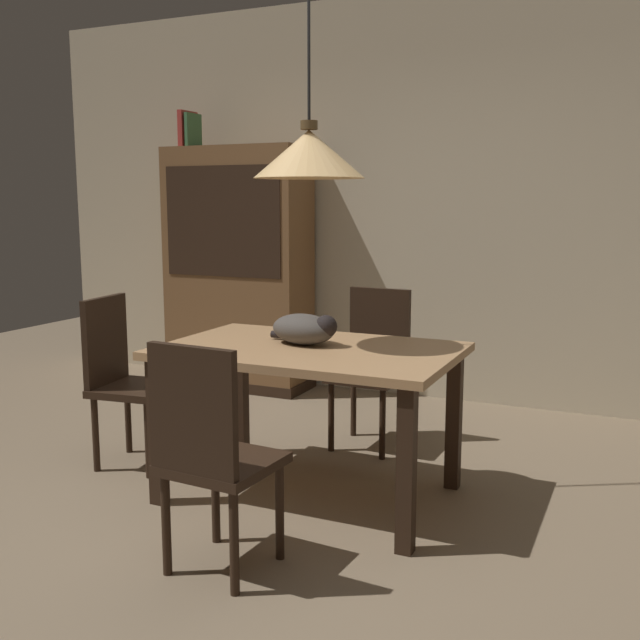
# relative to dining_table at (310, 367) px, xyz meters

# --- Properties ---
(ground) EXTENTS (10.00, 10.00, 0.00)m
(ground) POSITION_rel_dining_table_xyz_m (-0.06, -0.55, -0.65)
(ground) COLOR #847056
(back_wall) EXTENTS (6.40, 0.10, 2.90)m
(back_wall) POSITION_rel_dining_table_xyz_m (-0.06, 2.10, 0.80)
(back_wall) COLOR beige
(back_wall) RESTS_ON ground
(dining_table) EXTENTS (1.40, 0.90, 0.75)m
(dining_table) POSITION_rel_dining_table_xyz_m (0.00, 0.00, 0.00)
(dining_table) COLOR tan
(dining_table) RESTS_ON ground
(chair_far_back) EXTENTS (0.42, 0.42, 0.93)m
(chair_far_back) POSITION_rel_dining_table_xyz_m (0.00, 0.88, -0.14)
(chair_far_back) COLOR black
(chair_far_back) RESTS_ON ground
(chair_left_side) EXTENTS (0.44, 0.44, 0.93)m
(chair_left_side) POSITION_rel_dining_table_xyz_m (-1.13, -0.01, -0.14)
(chair_left_side) COLOR black
(chair_left_side) RESTS_ON ground
(chair_near_front) EXTENTS (0.43, 0.43, 0.93)m
(chair_near_front) POSITION_rel_dining_table_xyz_m (-0.01, -0.88, -0.14)
(chair_near_front) COLOR black
(chair_near_front) RESTS_ON ground
(cat_sleeping) EXTENTS (0.40, 0.29, 0.16)m
(cat_sleeping) POSITION_rel_dining_table_xyz_m (-0.04, 0.05, 0.18)
(cat_sleeping) COLOR #4C4742
(cat_sleeping) RESTS_ON dining_table
(pendant_lamp) EXTENTS (0.52, 0.52, 1.30)m
(pendant_lamp) POSITION_rel_dining_table_xyz_m (-0.00, 0.00, 1.01)
(pendant_lamp) COLOR #E5B775
(hutch_bookcase) EXTENTS (1.12, 0.45, 1.85)m
(hutch_bookcase) POSITION_rel_dining_table_xyz_m (-1.44, 1.77, 0.24)
(hutch_bookcase) COLOR brown
(hutch_bookcase) RESTS_ON ground
(book_red_tall) EXTENTS (0.04, 0.22, 0.28)m
(book_red_tall) POSITION_rel_dining_table_xyz_m (-1.87, 1.77, 1.34)
(book_red_tall) COLOR #B73833
(book_red_tall) RESTS_ON hutch_bookcase
(book_green_slim) EXTENTS (0.03, 0.20, 0.26)m
(book_green_slim) POSITION_rel_dining_table_xyz_m (-1.82, 1.77, 1.33)
(book_green_slim) COLOR #427A4C
(book_green_slim) RESTS_ON hutch_bookcase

